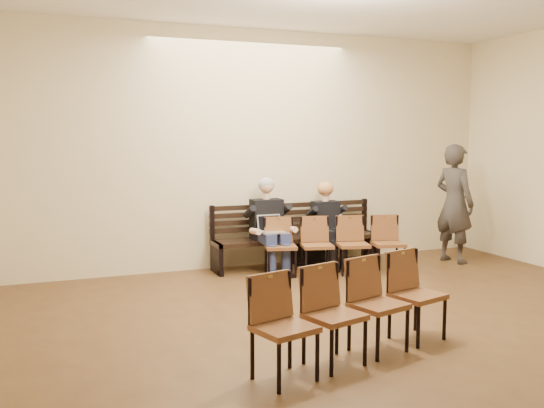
{
  "coord_description": "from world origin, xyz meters",
  "views": [
    {
      "loc": [
        -3.05,
        -3.49,
        1.97
      ],
      "look_at": [
        -0.03,
        4.05,
        1.03
      ],
      "focal_mm": 40.0,
      "sensor_mm": 36.0,
      "label": 1
    }
  ],
  "objects_px": {
    "bench": "(297,251)",
    "passerby": "(455,195)",
    "seated_man": "(269,225)",
    "chair_row_front": "(335,245)",
    "laptop": "(273,234)",
    "seated_woman": "(328,228)",
    "bag": "(309,254)",
    "water_bottle": "(340,230)",
    "chair_row_back": "(357,311)"
  },
  "relations": [
    {
      "from": "bench",
      "to": "chair_row_back",
      "type": "distance_m",
      "value": 3.77
    },
    {
      "from": "bench",
      "to": "water_bottle",
      "type": "bearing_deg",
      "value": -33.8
    },
    {
      "from": "laptop",
      "to": "water_bottle",
      "type": "distance_m",
      "value": 1.06
    },
    {
      "from": "water_bottle",
      "to": "bag",
      "type": "height_order",
      "value": "water_bottle"
    },
    {
      "from": "seated_man",
      "to": "water_bottle",
      "type": "xyz_separation_m",
      "value": [
        1.03,
        -0.23,
        -0.1
      ]
    },
    {
      "from": "seated_man",
      "to": "passerby",
      "type": "xyz_separation_m",
      "value": [
        2.88,
        -0.48,
        0.38
      ]
    },
    {
      "from": "laptop",
      "to": "water_bottle",
      "type": "height_order",
      "value": "laptop"
    },
    {
      "from": "water_bottle",
      "to": "chair_row_back",
      "type": "distance_m",
      "value": 3.63
    },
    {
      "from": "chair_row_front",
      "to": "passerby",
      "type": "bearing_deg",
      "value": 15.57
    },
    {
      "from": "laptop",
      "to": "chair_row_back",
      "type": "bearing_deg",
      "value": -98.36
    },
    {
      "from": "bench",
      "to": "bag",
      "type": "relative_size",
      "value": 6.21
    },
    {
      "from": "laptop",
      "to": "bag",
      "type": "distance_m",
      "value": 0.99
    },
    {
      "from": "bench",
      "to": "bag",
      "type": "distance_m",
      "value": 0.27
    },
    {
      "from": "seated_man",
      "to": "bag",
      "type": "height_order",
      "value": "seated_man"
    },
    {
      "from": "seated_woman",
      "to": "chair_row_front",
      "type": "bearing_deg",
      "value": -106.87
    },
    {
      "from": "bag",
      "to": "chair_row_front",
      "type": "distance_m",
      "value": 0.79
    },
    {
      "from": "seated_woman",
      "to": "water_bottle",
      "type": "bearing_deg",
      "value": -71.5
    },
    {
      "from": "bench",
      "to": "seated_man",
      "type": "relative_size",
      "value": 1.96
    },
    {
      "from": "bench",
      "to": "seated_woman",
      "type": "height_order",
      "value": "seated_woman"
    },
    {
      "from": "bench",
      "to": "bag",
      "type": "height_order",
      "value": "bench"
    },
    {
      "from": "water_bottle",
      "to": "bag",
      "type": "relative_size",
      "value": 0.54
    },
    {
      "from": "bench",
      "to": "chair_row_front",
      "type": "height_order",
      "value": "chair_row_front"
    },
    {
      "from": "seated_woman",
      "to": "bench",
      "type": "bearing_deg",
      "value": 165.04
    },
    {
      "from": "bench",
      "to": "laptop",
      "type": "height_order",
      "value": "laptop"
    },
    {
      "from": "water_bottle",
      "to": "bag",
      "type": "xyz_separation_m",
      "value": [
        -0.29,
        0.45,
        -0.41
      ]
    },
    {
      "from": "seated_woman",
      "to": "chair_row_front",
      "type": "xyz_separation_m",
      "value": [
        -0.16,
        -0.53,
        -0.16
      ]
    },
    {
      "from": "bench",
      "to": "passerby",
      "type": "relative_size",
      "value": 1.24
    },
    {
      "from": "seated_man",
      "to": "passerby",
      "type": "bearing_deg",
      "value": -9.48
    },
    {
      "from": "seated_man",
      "to": "chair_row_front",
      "type": "distance_m",
      "value": 0.99
    },
    {
      "from": "passerby",
      "to": "chair_row_front",
      "type": "bearing_deg",
      "value": 77.53
    },
    {
      "from": "water_bottle",
      "to": "passerby",
      "type": "xyz_separation_m",
      "value": [
        1.84,
        -0.25,
        0.48
      ]
    },
    {
      "from": "water_bottle",
      "to": "chair_row_back",
      "type": "relative_size",
      "value": 0.11
    },
    {
      "from": "laptop",
      "to": "bench",
      "type": "bearing_deg",
      "value": 33.6
    },
    {
      "from": "laptop",
      "to": "bag",
      "type": "xyz_separation_m",
      "value": [
        0.77,
        0.45,
        -0.42
      ]
    },
    {
      "from": "water_bottle",
      "to": "passerby",
      "type": "distance_m",
      "value": 1.92
    },
    {
      "from": "laptop",
      "to": "water_bottle",
      "type": "bearing_deg",
      "value": 0.33
    },
    {
      "from": "chair_row_front",
      "to": "chair_row_back",
      "type": "relative_size",
      "value": 0.96
    },
    {
      "from": "seated_woman",
      "to": "passerby",
      "type": "xyz_separation_m",
      "value": [
        1.92,
        -0.48,
        0.48
      ]
    },
    {
      "from": "passerby",
      "to": "chair_row_back",
      "type": "height_order",
      "value": "passerby"
    },
    {
      "from": "seated_man",
      "to": "bag",
      "type": "relative_size",
      "value": 3.18
    },
    {
      "from": "water_bottle",
      "to": "seated_man",
      "type": "bearing_deg",
      "value": 167.3
    },
    {
      "from": "bag",
      "to": "chair_row_back",
      "type": "distance_m",
      "value": 3.94
    },
    {
      "from": "seated_woman",
      "to": "laptop",
      "type": "height_order",
      "value": "seated_woman"
    },
    {
      "from": "bench",
      "to": "chair_row_back",
      "type": "xyz_separation_m",
      "value": [
        -1.05,
        -3.62,
        0.2
      ]
    },
    {
      "from": "laptop",
      "to": "bag",
      "type": "relative_size",
      "value": 0.84
    },
    {
      "from": "laptop",
      "to": "chair_row_back",
      "type": "relative_size",
      "value": 0.17
    },
    {
      "from": "water_bottle",
      "to": "seated_woman",
      "type": "bearing_deg",
      "value": 108.5
    },
    {
      "from": "laptop",
      "to": "chair_row_front",
      "type": "relative_size",
      "value": 0.18
    },
    {
      "from": "bag",
      "to": "bench",
      "type": "bearing_deg",
      "value": -157.27
    },
    {
      "from": "laptop",
      "to": "passerby",
      "type": "height_order",
      "value": "passerby"
    }
  ]
}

